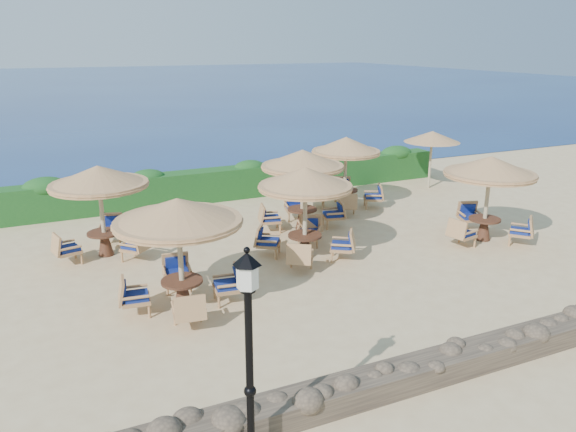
{
  "coord_description": "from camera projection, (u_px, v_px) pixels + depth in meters",
  "views": [
    {
      "loc": [
        -7.15,
        -13.26,
        5.95
      ],
      "look_at": [
        -0.99,
        0.26,
        1.3
      ],
      "focal_mm": 35.0,
      "sensor_mm": 36.0,
      "label": 1
    }
  ],
  "objects": [
    {
      "name": "cafe_set_4",
      "position": [
        302.0,
        176.0,
        18.02
      ],
      "size": [
        2.89,
        2.89,
        2.65
      ],
      "color": "tan",
      "rests_on": "ground"
    },
    {
      "name": "sea",
      "position": [
        84.0,
        86.0,
        76.9
      ],
      "size": [
        160.0,
        160.0,
        0.0
      ],
      "primitive_type": "plane",
      "color": "navy",
      "rests_on": "ground"
    },
    {
      "name": "cafe_set_2",
      "position": [
        489.0,
        181.0,
        16.97
      ],
      "size": [
        2.82,
        2.82,
        2.65
      ],
      "color": "tan",
      "rests_on": "ground"
    },
    {
      "name": "ground",
      "position": [
        323.0,
        257.0,
        16.12
      ],
      "size": [
        120.0,
        120.0,
        0.0
      ],
      "primitive_type": "plane",
      "color": "#D8BC89",
      "rests_on": "ground"
    },
    {
      "name": "cafe_set_0",
      "position": [
        179.0,
        233.0,
        12.53
      ],
      "size": [
        2.91,
        2.91,
        2.65
      ],
      "color": "tan",
      "rests_on": "ground"
    },
    {
      "name": "cafe_set_1",
      "position": [
        305.0,
        198.0,
        15.56
      ],
      "size": [
        2.73,
        2.73,
        2.65
      ],
      "color": "tan",
      "rests_on": "ground"
    },
    {
      "name": "extra_parasol",
      "position": [
        432.0,
        137.0,
        23.08
      ],
      "size": [
        2.3,
        2.3,
        2.41
      ],
      "color": "tan",
      "rests_on": "ground"
    },
    {
      "name": "lamp_post",
      "position": [
        250.0,
        369.0,
        7.85
      ],
      "size": [
        0.44,
        0.44,
        3.31
      ],
      "color": "black",
      "rests_on": "ground"
    },
    {
      "name": "hedge",
      "position": [
        238.0,
        182.0,
        22.19
      ],
      "size": [
        18.0,
        0.9,
        1.2
      ],
      "primitive_type": "cube",
      "color": "#16451A",
      "rests_on": "ground"
    },
    {
      "name": "cafe_set_5",
      "position": [
        346.0,
        162.0,
        20.39
      ],
      "size": [
        2.83,
        2.83,
        2.65
      ],
      "color": "tan",
      "rests_on": "ground"
    },
    {
      "name": "stone_wall",
      "position": [
        476.0,
        356.0,
        10.67
      ],
      "size": [
        15.0,
        0.65,
        0.44
      ],
      "primitive_type": "cube",
      "color": "brown",
      "rests_on": "ground"
    },
    {
      "name": "cafe_set_3",
      "position": [
        100.0,
        192.0,
        15.73
      ],
      "size": [
        2.82,
        2.82,
        2.65
      ],
      "color": "tan",
      "rests_on": "ground"
    }
  ]
}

